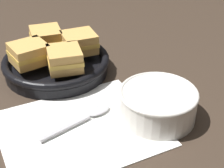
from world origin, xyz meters
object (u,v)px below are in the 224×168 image
object	(u,v)px
soup_bowl	(158,103)
sandwich_near_left	(79,42)
skillet	(56,64)
spoon	(90,116)
sandwich_far_right	(65,59)
sandwich_near_right	(46,38)
sandwich_far_left	(29,53)

from	to	relation	value
soup_bowl	sandwich_near_left	size ratio (longest dim) A/B	1.86
skillet	spoon	bearing A→B (deg)	-83.25
spoon	sandwich_far_right	size ratio (longest dim) A/B	1.86
spoon	skillet	bearing A→B (deg)	76.16
sandwich_near_left	sandwich_far_right	xyz separation A→B (m)	(-0.05, -0.07, 0.00)
soup_bowl	sandwich_near_right	distance (m)	0.34
spoon	sandwich_near_right	distance (m)	0.27
sandwich_near_left	sandwich_far_left	xyz separation A→B (m)	(-0.12, -0.02, 0.00)
soup_bowl	sandwich_near_right	xyz separation A→B (m)	(-0.16, 0.30, 0.03)
soup_bowl	sandwich_far_right	size ratio (longest dim) A/B	1.82
sandwich_far_left	sandwich_near_left	bearing A→B (deg)	8.78
spoon	skillet	size ratio (longest dim) A/B	0.62
skillet	sandwich_near_left	size ratio (longest dim) A/B	3.09
skillet	sandwich_far_left	size ratio (longest dim) A/B	2.66
soup_bowl	sandwich_far_left	xyz separation A→B (m)	(-0.21, 0.23, 0.03)
skillet	sandwich_far_right	size ratio (longest dim) A/B	3.03
soup_bowl	spoon	distance (m)	0.13
spoon	sandwich_far_left	world-z (taller)	sandwich_far_left
soup_bowl	spoon	world-z (taller)	soup_bowl
sandwich_near_right	sandwich_far_left	world-z (taller)	same
sandwich_near_left	sandwich_near_right	xyz separation A→B (m)	(-0.07, 0.05, 0.00)
spoon	sandwich_far_left	bearing A→B (deg)	92.97
sandwich_near_left	sandwich_far_left	bearing A→B (deg)	-171.22
sandwich_near_right	sandwich_far_right	world-z (taller)	same
sandwich_near_right	skillet	bearing A→B (deg)	-81.22
sandwich_near_left	sandwich_far_right	size ratio (longest dim) A/B	0.98
spoon	sandwich_near_right	world-z (taller)	sandwich_near_right
spoon	sandwich_far_right	bearing A→B (deg)	75.29
sandwich_near_right	sandwich_far_right	xyz separation A→B (m)	(0.02, -0.12, 0.00)
sandwich_near_left	sandwich_far_right	bearing A→B (deg)	-126.22
soup_bowl	sandwich_near_left	world-z (taller)	sandwich_near_left
skillet	soup_bowl	bearing A→B (deg)	-58.03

